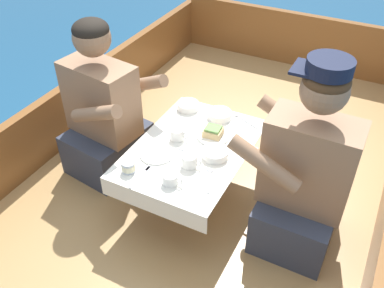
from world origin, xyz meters
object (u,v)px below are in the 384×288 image
person_starboard (304,178)px  coffee_cup_center (178,134)px  tin_can (128,167)px  sandwich (213,131)px  person_port (104,115)px  coffee_cup_port (171,178)px  coffee_cup_starboard (190,160)px

person_starboard → coffee_cup_center: (-0.68, 0.02, 0.01)m
person_starboard → tin_can: size_ratio=14.82×
coffee_cup_center → sandwich: bearing=32.9°
person_port → coffee_cup_port: 0.69m
sandwich → coffee_cup_port: size_ratio=0.97×
person_port → sandwich: size_ratio=9.35×
tin_can → sandwich: bearing=60.9°
person_port → coffee_cup_starboard: bearing=-6.8°
coffee_cup_starboard → tin_can: coffee_cup_starboard is taller
sandwich → tin_can: (-0.24, -0.43, -0.00)m
coffee_cup_center → tin_can: bearing=-104.3°
person_starboard → coffee_cup_center: bearing=-1.8°
person_port → coffee_cup_port: size_ratio=9.09×
person_port → person_starboard: bearing=6.7°
coffee_cup_center → coffee_cup_port: bearing=-66.8°
person_starboard → coffee_cup_starboard: (-0.52, -0.14, 0.01)m
coffee_cup_starboard → person_starboard: bearing=15.0°
sandwich → coffee_cup_center: bearing=-147.1°
person_starboard → coffee_cup_center: size_ratio=9.67×
person_port → tin_can: bearing=-32.4°
coffee_cup_starboard → person_port: bearing=165.0°
coffee_cup_port → coffee_cup_center: bearing=113.2°
coffee_cup_port → tin_can: 0.22m
sandwich → person_port: bearing=-171.4°
coffee_cup_starboard → tin_can: size_ratio=1.55×
coffee_cup_port → tin_can: (-0.22, -0.02, 0.00)m
sandwich → coffee_cup_center: 0.19m
coffee_cup_port → person_port: bearing=152.6°
person_starboard → sandwich: size_ratio=10.00×
coffee_cup_starboard → coffee_cup_center: 0.23m
person_port → tin_can: 0.52m
sandwich → coffee_cup_starboard: 0.27m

